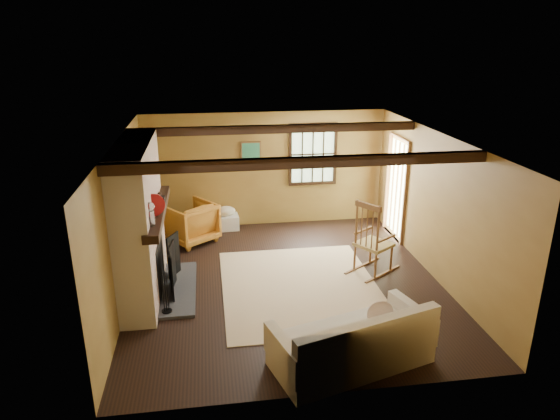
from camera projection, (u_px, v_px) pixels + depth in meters
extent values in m
plane|color=black|center=(286.00, 282.00, 8.25)|extent=(5.50, 5.50, 0.00)
cube|color=olive|center=(265.00, 170.00, 10.41)|extent=(5.00, 0.02, 2.40)
cube|color=olive|center=(327.00, 301.00, 5.28)|extent=(5.00, 0.02, 2.40)
cube|color=olive|center=(122.00, 222.00, 7.50)|extent=(0.02, 5.50, 2.40)
cube|color=olive|center=(436.00, 206.00, 8.19)|extent=(0.02, 5.50, 2.40)
cube|color=silver|center=(287.00, 139.00, 7.45)|extent=(5.00, 5.50, 0.02)
cube|color=black|center=(301.00, 163.00, 6.35)|extent=(5.00, 0.12, 0.14)
cube|color=black|center=(275.00, 129.00, 8.59)|extent=(5.00, 0.12, 0.14)
cube|color=black|center=(313.00, 154.00, 10.42)|extent=(1.02, 0.06, 1.32)
cube|color=#B3D09F|center=(313.00, 154.00, 10.45)|extent=(0.90, 0.01, 1.20)
cube|color=black|center=(313.00, 154.00, 10.43)|extent=(0.90, 0.03, 0.02)
cube|color=brown|center=(396.00, 188.00, 9.84)|extent=(0.06, 1.00, 2.06)
cube|color=#B3D09F|center=(397.00, 188.00, 9.85)|extent=(0.01, 0.80, 1.85)
cube|color=brown|center=(251.00, 152.00, 10.21)|extent=(0.42, 0.03, 0.42)
cube|color=#236B61|center=(251.00, 152.00, 10.20)|extent=(0.36, 0.01, 0.36)
cube|color=brown|center=(139.00, 221.00, 7.54)|extent=(0.50, 2.20, 2.40)
cube|color=black|center=(149.00, 266.00, 7.80)|extent=(0.38, 1.00, 0.85)
cube|color=#35363A|center=(178.00, 288.00, 8.00)|extent=(0.55, 1.80, 0.05)
cube|color=black|center=(158.00, 211.00, 7.53)|extent=(0.22, 2.30, 0.12)
cube|color=black|center=(171.00, 275.00, 7.58)|extent=(0.08, 0.36, 0.73)
cube|color=black|center=(172.00, 265.00, 7.93)|extent=(0.07, 0.36, 0.73)
cube|color=black|center=(174.00, 255.00, 8.27)|extent=(0.18, 0.33, 0.73)
cylinder|color=black|center=(167.00, 311.00, 7.28)|extent=(0.15, 0.15, 0.02)
cylinder|color=black|center=(163.00, 294.00, 7.15)|extent=(0.01, 0.01, 0.62)
cylinder|color=black|center=(165.00, 293.00, 7.18)|extent=(0.01, 0.01, 0.62)
cylinder|color=black|center=(168.00, 292.00, 7.21)|extent=(0.01, 0.01, 0.62)
cylinder|color=silver|center=(151.00, 218.00, 6.75)|extent=(0.10, 0.10, 0.22)
sphere|color=silver|center=(150.00, 206.00, 6.70)|extent=(0.12, 0.12, 0.12)
cylinder|color=#A01212|center=(153.00, 205.00, 7.10)|extent=(0.33, 0.13, 0.33)
cube|color=black|center=(157.00, 201.00, 7.59)|extent=(0.25, 0.16, 0.13)
cylinder|color=black|center=(158.00, 197.00, 7.83)|extent=(0.07, 0.07, 0.09)
cylinder|color=black|center=(159.00, 195.00, 7.97)|extent=(0.07, 0.07, 0.08)
cube|color=tan|center=(300.00, 287.00, 8.09)|extent=(2.50, 3.00, 0.01)
cube|color=#A68B50|center=(374.00, 244.00, 8.48)|extent=(0.72, 0.72, 0.06)
cube|color=brown|center=(368.00, 206.00, 8.09)|extent=(0.33, 0.45, 0.09)
cylinder|color=brown|center=(391.00, 258.00, 8.55)|extent=(0.04, 0.04, 0.49)
cylinder|color=brown|center=(371.00, 250.00, 8.85)|extent=(0.04, 0.04, 0.49)
cylinder|color=brown|center=(375.00, 265.00, 8.27)|extent=(0.04, 0.04, 0.49)
cylinder|color=brown|center=(355.00, 257.00, 8.57)|extent=(0.04, 0.04, 0.49)
cylinder|color=brown|center=(378.00, 230.00, 8.06)|extent=(0.04, 0.04, 0.83)
cylinder|color=brown|center=(357.00, 223.00, 8.36)|extent=(0.04, 0.04, 0.83)
cylinder|color=brown|center=(372.00, 230.00, 8.14)|extent=(0.02, 0.02, 0.68)
cylinder|color=brown|center=(367.00, 228.00, 8.22)|extent=(0.02, 0.02, 0.68)
cylinder|color=brown|center=(362.00, 226.00, 8.29)|extent=(0.02, 0.02, 0.68)
cube|color=brown|center=(386.00, 238.00, 8.25)|extent=(0.41, 0.30, 0.03)
cube|color=brown|center=(363.00, 230.00, 8.58)|extent=(0.41, 0.30, 0.03)
cube|color=brown|center=(383.00, 274.00, 8.49)|extent=(0.80, 0.57, 0.03)
cube|color=brown|center=(362.00, 266.00, 8.79)|extent=(0.80, 0.57, 0.03)
cube|color=white|center=(351.00, 348.00, 6.16)|extent=(2.10, 1.38, 0.42)
cube|color=white|center=(369.00, 342.00, 5.74)|extent=(1.89, 0.69, 0.53)
cube|color=white|center=(284.00, 354.00, 5.73)|extent=(0.38, 0.87, 0.39)
cube|color=white|center=(412.00, 318.00, 6.46)|extent=(0.38, 0.87, 0.39)
ellipsoid|color=white|center=(380.00, 313.00, 6.33)|extent=(0.37, 0.22, 0.35)
cylinder|color=brown|center=(165.00, 229.00, 10.36)|extent=(0.39, 0.12, 0.12)
cylinder|color=brown|center=(171.00, 228.00, 10.38)|extent=(0.39, 0.12, 0.12)
cylinder|color=brown|center=(177.00, 228.00, 10.39)|extent=(0.39, 0.12, 0.12)
cylinder|color=brown|center=(165.00, 223.00, 10.32)|extent=(0.39, 0.12, 0.12)
cylinder|color=brown|center=(171.00, 223.00, 10.34)|extent=(0.39, 0.12, 0.12)
cylinder|color=brown|center=(177.00, 223.00, 10.36)|extent=(0.39, 0.12, 0.12)
cube|color=white|center=(226.00, 222.00, 10.46)|extent=(0.52, 0.41, 0.30)
ellipsoid|color=white|center=(226.00, 211.00, 10.38)|extent=(0.46, 0.40, 0.20)
imported|color=#BF6026|center=(191.00, 222.00, 9.75)|extent=(1.20, 1.21, 0.79)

